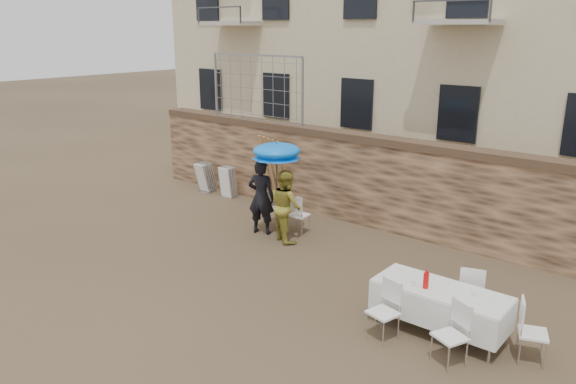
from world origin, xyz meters
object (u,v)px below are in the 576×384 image
Objects in this scene: man_suit at (261,197)px; table_chair_front_left at (383,311)px; table_chair_front_right at (450,335)px; table_chair_side at (533,332)px; woman_dress at (286,206)px; umbrella at (277,154)px; soda_bottle at (426,281)px; banquet_table at (441,291)px; chair_stack_left at (209,176)px; couple_chair_left at (276,208)px; chair_stack_right at (231,181)px; couple_chair_right at (299,214)px; table_chair_back at (472,291)px.

man_suit reaches higher than table_chair_front_left.
table_chair_front_right is at bearing 138.49° from man_suit.
man_suit reaches higher than table_chair_side.
umbrella reaches higher than woman_dress.
woman_dress is 6.38× the size of soda_bottle.
umbrella reaches higher than man_suit.
table_chair_front_right is (4.99, -2.36, -0.35)m from woman_dress.
umbrella reaches higher than banquet_table.
man_suit is 1.94× the size of chair_stack_left.
table_chair_side is at bearing -17.37° from chair_stack_left.
couple_chair_left is 2.94m from chair_stack_right.
soda_bottle is at bearing 77.76° from table_chair_side.
man_suit is 6.22m from table_chair_front_right.
couple_chair_right is at bearing -18.64° from chair_stack_right.
chair_stack_right is at bearing -51.32° from man_suit.
banquet_table is (5.24, -2.16, 0.25)m from couple_chair_left.
man_suit reaches higher than soda_bottle.
umbrella reaches higher than soda_bottle.
chair_stack_left is (-9.35, 4.06, -0.02)m from table_chair_front_right.
soda_bottle is at bearing 141.59° from man_suit.
couple_chair_left is 1.00× the size of couple_chair_right.
table_chair_front_left is at bearing -26.18° from chair_stack_left.
couple_chair_right is at bearing 143.34° from couple_chair_left.
table_chair_front_left and table_chair_side have the same top height.
couple_chair_right is at bearing 173.99° from table_chair_front_right.
chair_stack_right is at bearing -24.33° from couple_chair_right.
table_chair_side is 1.04× the size of chair_stack_left.
chair_stack_right is at bearing 155.96° from soda_bottle.
soda_bottle is at bearing 163.35° from table_chair_front_right.
couple_chair_right is 4.46m from chair_stack_left.
soda_bottle is (4.64, -1.86, -1.07)m from umbrella.
man_suit is at bearing -25.23° from chair_stack_left.
couple_chair_left and table_chair_side have the same top height.
banquet_table is at bearing -19.42° from umbrella.
man_suit reaches higher than woman_dress.
umbrella is 6.07m from table_chair_front_right.
man_suit is 1.16m from umbrella.
table_chair_side is at bearing 36.69° from table_chair_front_left.
umbrella is 2.18× the size of couple_chair_left.
umbrella reaches higher than table_chair_side.
soda_bottle is 0.84m from table_chair_front_left.
banquet_table is 0.99m from table_chair_front_left.
couple_chair_left is at bearing -31.96° from table_chair_back.
soda_bottle reaches higher than table_chair_front_left.
banquet_table is at bearing -22.58° from chair_stack_right.
soda_bottle is (4.34, -2.31, 0.43)m from couple_chair_right.
table_chair_front_right is (5.74, -2.91, 0.00)m from couple_chair_left.
chair_stack_left is at bearing 180.00° from chair_stack_right.
man_suit is 5.49m from banquet_table.
table_chair_side is (1.60, 0.25, -0.43)m from soda_bottle.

